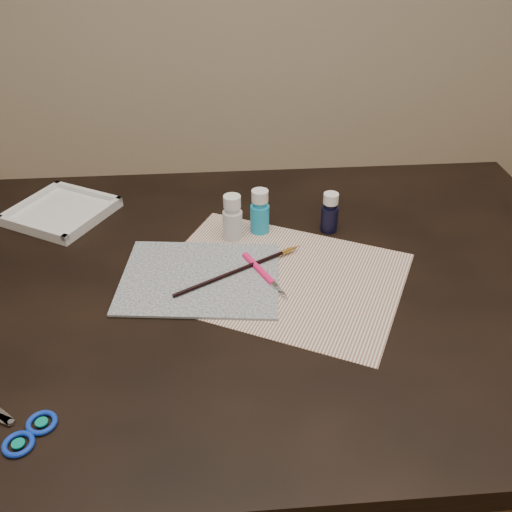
{
  "coord_description": "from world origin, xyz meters",
  "views": [
    {
      "loc": [
        -0.07,
        -0.83,
        1.36
      ],
      "look_at": [
        0.0,
        0.0,
        0.8
      ],
      "focal_mm": 40.0,
      "sensor_mm": 36.0,
      "label": 1
    }
  ],
  "objects": [
    {
      "name": "paintbrush",
      "position": [
        -0.03,
        0.02,
        0.76
      ],
      "size": [
        0.25,
        0.15,
        0.01
      ],
      "primitive_type": null,
      "rotation": [
        0.0,
        0.0,
        0.52
      ],
      "color": "black",
      "rests_on": "canvas"
    },
    {
      "name": "paper",
      "position": [
        0.04,
        0.0,
        0.75
      ],
      "size": [
        0.53,
        0.49,
        0.0
      ],
      "primitive_type": "cube",
      "rotation": [
        0.0,
        0.0,
        -0.47
      ],
      "color": "silver",
      "rests_on": "table"
    },
    {
      "name": "palette_tray",
      "position": [
        -0.4,
        0.26,
        0.76
      ],
      "size": [
        0.25,
        0.25,
        0.02
      ],
      "primitive_type": "cube",
      "rotation": [
        0.0,
        0.0,
        -0.53
      ],
      "color": "silver",
      "rests_on": "table"
    },
    {
      "name": "craft_knife",
      "position": [
        0.02,
        -0.0,
        0.76
      ],
      "size": [
        0.08,
        0.15,
        0.01
      ],
      "primitive_type": null,
      "rotation": [
        0.0,
        0.0,
        -1.14
      ],
      "color": "#FF1B6D",
      "rests_on": "paper"
    },
    {
      "name": "canvas",
      "position": [
        -0.1,
        0.01,
        0.75
      ],
      "size": [
        0.31,
        0.26,
        0.0
      ],
      "primitive_type": "cube",
      "rotation": [
        0.0,
        0.0,
        -0.12
      ],
      "color": "black",
      "rests_on": "paper"
    },
    {
      "name": "paint_bottle_cyan",
      "position": [
        0.02,
        0.16,
        0.8
      ],
      "size": [
        0.04,
        0.04,
        0.09
      ],
      "primitive_type": "cylinder",
      "rotation": [
        0.0,
        0.0,
        0.04
      ],
      "color": "#1FA0D2",
      "rests_on": "table"
    },
    {
      "name": "table",
      "position": [
        0.0,
        0.0,
        0.38
      ],
      "size": [
        1.3,
        0.9,
        0.75
      ],
      "primitive_type": "cube",
      "color": "black",
      "rests_on": "ground"
    },
    {
      "name": "scissors",
      "position": [
        -0.37,
        -0.3,
        0.75
      ],
      "size": [
        0.18,
        0.15,
        0.01
      ],
      "primitive_type": null,
      "rotation": [
        0.0,
        0.0,
        2.67
      ],
      "color": "silver",
      "rests_on": "table"
    },
    {
      "name": "paint_bottle_navy",
      "position": [
        0.16,
        0.16,
        0.79
      ],
      "size": [
        0.04,
        0.04,
        0.08
      ],
      "primitive_type": "cylinder",
      "rotation": [
        0.0,
        0.0,
        0.31
      ],
      "color": "black",
      "rests_on": "table"
    },
    {
      "name": "paint_bottle_white",
      "position": [
        -0.03,
        0.14,
        0.8
      ],
      "size": [
        0.05,
        0.05,
        0.09
      ],
      "primitive_type": "cylinder",
      "rotation": [
        0.0,
        0.0,
        -0.35
      ],
      "color": "silver",
      "rests_on": "table"
    }
  ]
}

